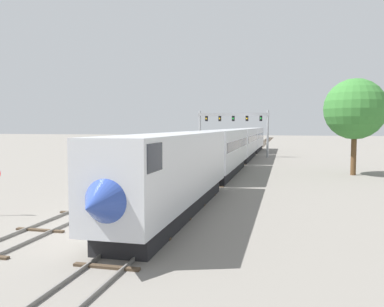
# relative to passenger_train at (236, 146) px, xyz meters

# --- Properties ---
(ground_plane) EXTENTS (400.00, 400.00, 0.00)m
(ground_plane) POSITION_rel_passenger_train_xyz_m (-2.00, -33.41, -2.60)
(ground_plane) COLOR gray
(track_main) EXTENTS (2.60, 200.00, 0.16)m
(track_main) POSITION_rel_passenger_train_xyz_m (0.00, 26.59, -2.54)
(track_main) COLOR slate
(track_main) RESTS_ON ground
(track_near) EXTENTS (2.60, 160.00, 0.16)m
(track_near) POSITION_rel_passenger_train_xyz_m (-5.50, 6.59, -2.54)
(track_near) COLOR slate
(track_near) RESTS_ON ground
(passenger_train) EXTENTS (3.04, 79.77, 4.80)m
(passenger_train) POSITION_rel_passenger_train_xyz_m (0.00, 0.00, 0.00)
(passenger_train) COLOR silver
(passenger_train) RESTS_ON ground
(signal_gantry) EXTENTS (12.10, 0.49, 7.76)m
(signal_gantry) POSITION_rel_passenger_train_xyz_m (-2.25, 14.19, 3.11)
(signal_gantry) COLOR #999BA0
(signal_gantry) RESTS_ON ground
(trackside_tree_left) EXTENTS (6.42, 6.42, 10.22)m
(trackside_tree_left) POSITION_rel_passenger_train_xyz_m (13.45, -7.80, 4.38)
(trackside_tree_left) COLOR brown
(trackside_tree_left) RESTS_ON ground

